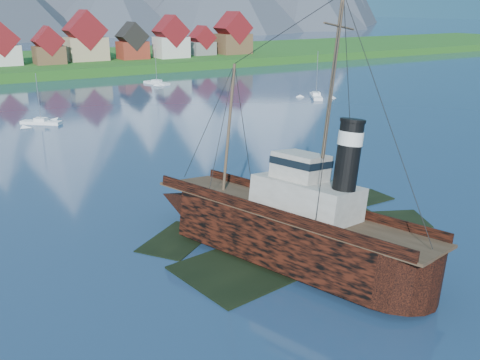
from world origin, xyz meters
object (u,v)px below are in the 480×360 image
sailboat_c (41,123)px  sailboat_e (157,83)px  sailboat_d (316,97)px  tugboat_wreck (276,222)px

sailboat_c → sailboat_e: (40.41, 38.32, 0.01)m
sailboat_d → sailboat_e: size_ratio=1.10×
sailboat_c → tugboat_wreck: bearing=-134.5°
sailboat_d → sailboat_e: sailboat_d is taller
sailboat_c → sailboat_d: (64.59, -4.30, 0.04)m
tugboat_wreck → sailboat_c: size_ratio=3.05×
sailboat_c → sailboat_e: size_ratio=0.95×
tugboat_wreck → sailboat_e: size_ratio=2.89×
sailboat_c → sailboat_d: 64.74m
sailboat_c → sailboat_e: bearing=-6.1°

